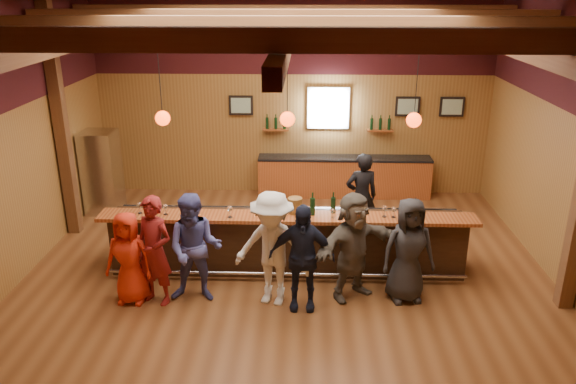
{
  "coord_description": "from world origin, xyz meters",
  "views": [
    {
      "loc": [
        0.3,
        -8.75,
        4.73
      ],
      "look_at": [
        0.0,
        0.3,
        1.35
      ],
      "focal_mm": 35.0,
      "sensor_mm": 36.0,
      "label": 1
    }
  ],
  "objects_px": {
    "bar_counter": "(289,239)",
    "customer_navy": "(302,257)",
    "back_bar_cabinet": "(344,177)",
    "customer_dark": "(408,250)",
    "customer_orange": "(129,258)",
    "bottle_a": "(312,206)",
    "bartender": "(361,197)",
    "ice_bucket": "(295,205)",
    "customer_white": "(272,249)",
    "customer_denim": "(195,249)",
    "customer_redvest": "(154,251)",
    "stainless_fridge": "(102,172)",
    "customer_brown": "(353,246)"
  },
  "relations": [
    {
      "from": "bottle_a",
      "to": "back_bar_cabinet",
      "type": "bearing_deg",
      "value": 78.52
    },
    {
      "from": "customer_orange",
      "to": "customer_denim",
      "type": "height_order",
      "value": "customer_denim"
    },
    {
      "from": "customer_redvest",
      "to": "bottle_a",
      "type": "xyz_separation_m",
      "value": [
        2.43,
        0.96,
        0.38
      ]
    },
    {
      "from": "customer_redvest",
      "to": "bartender",
      "type": "relative_size",
      "value": 1.01
    },
    {
      "from": "customer_brown",
      "to": "customer_denim",
      "type": "bearing_deg",
      "value": 148.83
    },
    {
      "from": "customer_redvest",
      "to": "bottle_a",
      "type": "bearing_deg",
      "value": 45.62
    },
    {
      "from": "customer_dark",
      "to": "back_bar_cabinet",
      "type": "bearing_deg",
      "value": 89.58
    },
    {
      "from": "customer_orange",
      "to": "bottle_a",
      "type": "relative_size",
      "value": 3.82
    },
    {
      "from": "bartender",
      "to": "ice_bucket",
      "type": "bearing_deg",
      "value": 36.4
    },
    {
      "from": "customer_denim",
      "to": "customer_navy",
      "type": "distance_m",
      "value": 1.66
    },
    {
      "from": "customer_orange",
      "to": "customer_navy",
      "type": "distance_m",
      "value": 2.67
    },
    {
      "from": "customer_white",
      "to": "back_bar_cabinet",
      "type": "bearing_deg",
      "value": 90.45
    },
    {
      "from": "bartender",
      "to": "bottle_a",
      "type": "xyz_separation_m",
      "value": [
        -0.96,
        -1.49,
        0.39
      ]
    },
    {
      "from": "bar_counter",
      "to": "stainless_fridge",
      "type": "bearing_deg",
      "value": 149.24
    },
    {
      "from": "back_bar_cabinet",
      "to": "customer_navy",
      "type": "bearing_deg",
      "value": -100.92
    },
    {
      "from": "bar_counter",
      "to": "customer_navy",
      "type": "relative_size",
      "value": 3.69
    },
    {
      "from": "customer_orange",
      "to": "customer_redvest",
      "type": "bearing_deg",
      "value": 4.81
    },
    {
      "from": "back_bar_cabinet",
      "to": "bar_counter",
      "type": "bearing_deg",
      "value": -108.34
    },
    {
      "from": "bartender",
      "to": "ice_bucket",
      "type": "xyz_separation_m",
      "value": [
        -1.25,
        -1.42,
        0.37
      ]
    },
    {
      "from": "customer_navy",
      "to": "bottle_a",
      "type": "xyz_separation_m",
      "value": [
        0.16,
        1.05,
        0.41
      ]
    },
    {
      "from": "customer_orange",
      "to": "bottle_a",
      "type": "xyz_separation_m",
      "value": [
        2.83,
        0.96,
        0.51
      ]
    },
    {
      "from": "bottle_a",
      "to": "customer_dark",
      "type": "bearing_deg",
      "value": -26.98
    },
    {
      "from": "back_bar_cabinet",
      "to": "bartender",
      "type": "distance_m",
      "value": 2.39
    },
    {
      "from": "customer_redvest",
      "to": "customer_navy",
      "type": "bearing_deg",
      "value": 21.64
    },
    {
      "from": "customer_navy",
      "to": "ice_bucket",
      "type": "height_order",
      "value": "customer_navy"
    },
    {
      "from": "customer_redvest",
      "to": "ice_bucket",
      "type": "relative_size",
      "value": 6.64
    },
    {
      "from": "back_bar_cabinet",
      "to": "stainless_fridge",
      "type": "xyz_separation_m",
      "value": [
        -5.3,
        -1.12,
        0.42
      ]
    },
    {
      "from": "customer_orange",
      "to": "bartender",
      "type": "bearing_deg",
      "value": 38.05
    },
    {
      "from": "stainless_fridge",
      "to": "back_bar_cabinet",
      "type": "bearing_deg",
      "value": 11.93
    },
    {
      "from": "customer_denim",
      "to": "customer_white",
      "type": "xyz_separation_m",
      "value": [
        1.2,
        -0.05,
        0.04
      ]
    },
    {
      "from": "stainless_fridge",
      "to": "bartender",
      "type": "bearing_deg",
      "value": -12.7
    },
    {
      "from": "customer_dark",
      "to": "bartender",
      "type": "height_order",
      "value": "bartender"
    },
    {
      "from": "back_bar_cabinet",
      "to": "bottle_a",
      "type": "height_order",
      "value": "bottle_a"
    },
    {
      "from": "stainless_fridge",
      "to": "customer_orange",
      "type": "relative_size",
      "value": 1.2
    },
    {
      "from": "bar_counter",
      "to": "customer_brown",
      "type": "bearing_deg",
      "value": -43.07
    },
    {
      "from": "back_bar_cabinet",
      "to": "customer_dark",
      "type": "height_order",
      "value": "customer_dark"
    },
    {
      "from": "customer_navy",
      "to": "ice_bucket",
      "type": "xyz_separation_m",
      "value": [
        -0.13,
        1.13,
        0.39
      ]
    },
    {
      "from": "stainless_fridge",
      "to": "customer_denim",
      "type": "xyz_separation_m",
      "value": [
        2.71,
        -3.61,
        -0.01
      ]
    },
    {
      "from": "bar_counter",
      "to": "customer_orange",
      "type": "distance_m",
      "value": 2.73
    },
    {
      "from": "customer_navy",
      "to": "customer_denim",
      "type": "bearing_deg",
      "value": 175.45
    },
    {
      "from": "stainless_fridge",
      "to": "customer_white",
      "type": "distance_m",
      "value": 5.35
    },
    {
      "from": "customer_redvest",
      "to": "customer_dark",
      "type": "relative_size",
      "value": 1.03
    },
    {
      "from": "customer_navy",
      "to": "customer_brown",
      "type": "bearing_deg",
      "value": 25.42
    },
    {
      "from": "customer_navy",
      "to": "bottle_a",
      "type": "relative_size",
      "value": 4.36
    },
    {
      "from": "bartender",
      "to": "bottle_a",
      "type": "relative_size",
      "value": 4.45
    },
    {
      "from": "customer_orange",
      "to": "customer_navy",
      "type": "xyz_separation_m",
      "value": [
        2.67,
        -0.1,
        0.11
      ]
    },
    {
      "from": "bar_counter",
      "to": "customer_navy",
      "type": "bearing_deg",
      "value": -79.83
    },
    {
      "from": "back_bar_cabinet",
      "to": "customer_orange",
      "type": "xyz_separation_m",
      "value": [
        -3.61,
        -4.8,
        0.27
      ]
    },
    {
      "from": "customer_white",
      "to": "customer_brown",
      "type": "xyz_separation_m",
      "value": [
        1.25,
        0.24,
        -0.05
      ]
    },
    {
      "from": "customer_denim",
      "to": "customer_white",
      "type": "bearing_deg",
      "value": -1.26
    }
  ]
}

